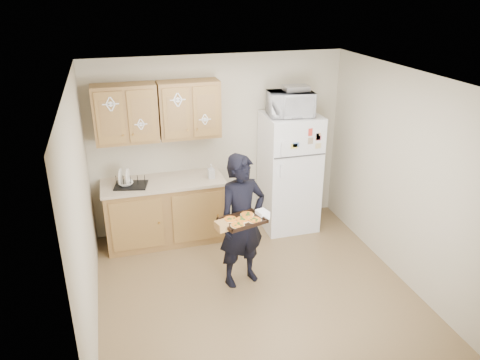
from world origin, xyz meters
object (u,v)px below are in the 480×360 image
Objects in this scene: person at (242,221)px; microwave at (290,104)px; baking_tray at (242,221)px; refrigerator at (289,172)px; dish_rack at (131,180)px.

microwave is (1.00, 1.14, 1.05)m from person.
baking_tray is 2.00m from microwave.
refrigerator reaches higher than dish_rack.
dish_rack is at bearing -175.41° from microwave.
refrigerator is 1.04× the size of person.
person reaches higher than dish_rack.
dish_rack is at bearing 111.41° from baking_tray.
microwave reaches higher than person.
person is 0.34m from baking_tray.
baking_tray is (-0.08, -0.29, 0.16)m from person.
dish_rack is (-1.10, 1.48, 0.00)m from baking_tray.
refrigerator is at bearing 0.01° from dish_rack.
baking_tray is 1.84m from dish_rack.
baking_tray is at bearing -127.30° from refrigerator.
microwave is 2.35m from dish_rack.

